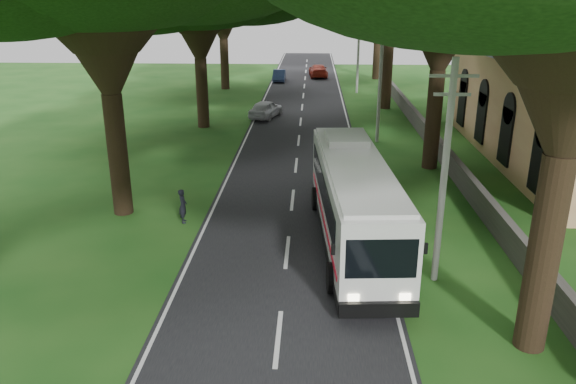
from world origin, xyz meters
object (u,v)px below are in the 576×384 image
at_px(coach_bus, 354,199).
at_px(distant_car_c, 318,71).
at_px(pole_mid, 380,82).
at_px(distant_car_a, 266,109).
at_px(distant_car_b, 279,75).
at_px(pole_near, 445,171).
at_px(pole_far, 358,52).
at_px(pedestrian, 183,206).

bearing_deg(coach_bus, distant_car_c, 87.39).
height_order(pole_mid, distant_car_a, pole_mid).
height_order(coach_bus, distant_car_b, coach_bus).
xyz_separation_m(pole_near, pole_far, (0.00, 40.00, 0.00)).
bearing_deg(distant_car_c, distant_car_a, 75.93).
height_order(pole_far, distant_car_a, pole_far).
relative_size(pole_mid, distant_car_c, 1.53).
height_order(distant_car_c, pedestrian, pedestrian).
bearing_deg(pole_near, distant_car_b, 100.15).
xyz_separation_m(pole_far, coach_bus, (-2.80, -36.90, -2.25)).
xyz_separation_m(pole_mid, distant_car_b, (-8.50, 27.48, -3.50)).
relative_size(pole_mid, distant_car_b, 2.02).
relative_size(pole_mid, distant_car_a, 1.86).
bearing_deg(distant_car_c, coach_bus, 88.01).
bearing_deg(distant_car_a, pole_mid, 155.26).
bearing_deg(distant_car_a, pedestrian, 101.71).
bearing_deg(coach_bus, pole_mid, 76.64).
distance_m(distant_car_a, pedestrian, 22.55).
xyz_separation_m(distant_car_b, pedestrian, (-1.87, -42.52, 0.11)).
distance_m(pole_far, distant_car_a, 15.52).
relative_size(pole_mid, pole_far, 1.00).
height_order(distant_car_a, pedestrian, pedestrian).
bearing_deg(distant_car_c, pole_mid, 93.85).
bearing_deg(pole_mid, coach_bus, -99.42).
height_order(pole_near, pedestrian, pole_near).
bearing_deg(coach_bus, pole_near, -51.77).
bearing_deg(pole_far, pedestrian, -106.49).
bearing_deg(pole_far, distant_car_c, 109.34).
bearing_deg(pedestrian, coach_bus, -116.61).
distance_m(pole_far, distant_car_c, 12.32).
relative_size(distant_car_b, pedestrian, 2.50).
xyz_separation_m(coach_bus, distant_car_b, (-5.70, 44.39, -1.25)).
bearing_deg(distant_car_a, pole_near, 123.73).
xyz_separation_m(coach_bus, distant_car_a, (-5.63, 24.33, -1.17)).
bearing_deg(pole_mid, distant_car_c, 97.17).
xyz_separation_m(distant_car_b, distant_car_c, (4.58, 3.69, 0.11)).
relative_size(pole_far, pedestrian, 5.05).
height_order(pole_near, distant_car_b, pole_near).
bearing_deg(distant_car_c, pole_far, 106.02).
height_order(pole_far, distant_car_b, pole_far).
relative_size(pole_mid, coach_bus, 0.65).
xyz_separation_m(pole_near, pedestrian, (-10.37, 4.96, -3.39)).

